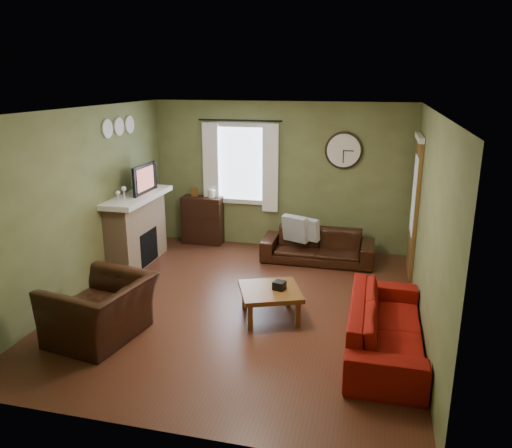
% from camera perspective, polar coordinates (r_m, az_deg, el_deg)
% --- Properties ---
extents(floor, '(4.60, 5.20, 0.00)m').
position_cam_1_polar(floor, '(6.88, -1.62, -9.28)').
color(floor, '#4D2618').
rests_on(floor, ground).
extents(ceiling, '(4.60, 5.20, 0.00)m').
position_cam_1_polar(ceiling, '(6.22, -1.82, 12.87)').
color(ceiling, white).
rests_on(ceiling, ground).
extents(wall_left, '(0.00, 5.20, 2.60)m').
position_cam_1_polar(wall_left, '(7.36, -19.25, 2.26)').
color(wall_left, '#636D3F').
rests_on(wall_left, ground).
extents(wall_right, '(0.00, 5.20, 2.60)m').
position_cam_1_polar(wall_right, '(6.24, 19.09, -0.16)').
color(wall_right, '#636D3F').
rests_on(wall_right, ground).
extents(wall_back, '(4.60, 0.00, 2.60)m').
position_cam_1_polar(wall_back, '(8.90, 2.75, 5.48)').
color(wall_back, '#636D3F').
rests_on(wall_back, ground).
extents(wall_front, '(4.60, 0.00, 2.60)m').
position_cam_1_polar(wall_front, '(4.12, -11.43, -8.02)').
color(wall_front, '#636D3F').
rests_on(wall_front, ground).
extents(fireplace, '(0.40, 1.40, 1.10)m').
position_cam_1_polar(fireplace, '(8.42, -13.46, -0.86)').
color(fireplace, tan).
rests_on(fireplace, floor).
extents(firebox, '(0.04, 0.60, 0.55)m').
position_cam_1_polar(firebox, '(8.41, -12.19, -2.59)').
color(firebox, black).
rests_on(firebox, fireplace).
extents(mantel, '(0.58, 1.60, 0.08)m').
position_cam_1_polar(mantel, '(8.25, -13.54, 3.04)').
color(mantel, white).
rests_on(mantel, fireplace).
extents(tv, '(0.08, 0.60, 0.35)m').
position_cam_1_polar(tv, '(8.33, -13.05, 4.70)').
color(tv, black).
rests_on(tv, mantel).
extents(tv_screen, '(0.02, 0.62, 0.36)m').
position_cam_1_polar(tv_screen, '(8.28, -12.58, 5.06)').
color(tv_screen, '#994C3F').
rests_on(tv_screen, mantel).
extents(medallion_left, '(0.28, 0.28, 0.03)m').
position_cam_1_polar(medallion_left, '(7.87, -16.64, 10.39)').
color(medallion_left, white).
rests_on(medallion_left, wall_left).
extents(medallion_mid, '(0.28, 0.28, 0.03)m').
position_cam_1_polar(medallion_mid, '(8.18, -15.40, 10.68)').
color(medallion_mid, white).
rests_on(medallion_mid, wall_left).
extents(medallion_right, '(0.28, 0.28, 0.03)m').
position_cam_1_polar(medallion_right, '(8.48, -14.26, 10.95)').
color(medallion_right, white).
rests_on(medallion_right, wall_left).
extents(window_pane, '(1.00, 0.02, 1.30)m').
position_cam_1_polar(window_pane, '(9.00, -1.67, 6.91)').
color(window_pane, silver).
rests_on(window_pane, wall_back).
extents(curtain_rod, '(0.03, 0.03, 1.50)m').
position_cam_1_polar(curtain_rod, '(8.81, -1.88, 11.75)').
color(curtain_rod, black).
rests_on(curtain_rod, wall_back).
extents(curtain_left, '(0.28, 0.04, 1.55)m').
position_cam_1_polar(curtain_left, '(9.07, -5.21, 6.61)').
color(curtain_left, white).
rests_on(curtain_left, wall_back).
extents(curtain_right, '(0.28, 0.04, 1.55)m').
position_cam_1_polar(curtain_right, '(8.78, 1.65, 6.34)').
color(curtain_right, white).
rests_on(curtain_right, wall_back).
extents(wall_clock, '(0.64, 0.06, 0.64)m').
position_cam_1_polar(wall_clock, '(8.63, 9.99, 8.27)').
color(wall_clock, white).
rests_on(wall_clock, wall_back).
extents(door, '(0.05, 0.90, 2.10)m').
position_cam_1_polar(door, '(8.09, 17.66, 1.79)').
color(door, brown).
rests_on(door, floor).
extents(bookshelf, '(0.74, 0.32, 0.88)m').
position_cam_1_polar(bookshelf, '(9.30, -6.12, 0.44)').
color(bookshelf, black).
rests_on(bookshelf, floor).
extents(book, '(0.23, 0.26, 0.02)m').
position_cam_1_polar(book, '(9.33, -5.27, 3.81)').
color(book, brown).
rests_on(book, bookshelf).
extents(sofa_brown, '(1.85, 0.72, 0.54)m').
position_cam_1_polar(sofa_brown, '(8.42, 7.08, -2.52)').
color(sofa_brown, black).
rests_on(sofa_brown, floor).
extents(pillow_left, '(0.39, 0.25, 0.38)m').
position_cam_1_polar(pillow_left, '(8.36, 5.99, -0.61)').
color(pillow_left, '#929CA3').
rests_on(pillow_left, sofa_brown).
extents(pillow_right, '(0.45, 0.29, 0.44)m').
position_cam_1_polar(pillow_right, '(8.38, 4.51, -0.53)').
color(pillow_right, '#929CA3').
rests_on(pillow_right, sofa_brown).
extents(sofa_red, '(0.81, 2.06, 0.60)m').
position_cam_1_polar(sofa_red, '(5.90, 14.60, -11.18)').
color(sofa_red, maroon).
rests_on(sofa_red, floor).
extents(armchair, '(1.14, 1.26, 0.72)m').
position_cam_1_polar(armchair, '(6.22, -17.34, -9.33)').
color(armchair, black).
rests_on(armchair, floor).
extents(coffee_table, '(0.96, 0.96, 0.40)m').
position_cam_1_polar(coffee_table, '(6.48, 1.62, -9.05)').
color(coffee_table, brown).
rests_on(coffee_table, floor).
extents(tissue_box, '(0.17, 0.17, 0.11)m').
position_cam_1_polar(tissue_box, '(6.40, 2.68, -7.42)').
color(tissue_box, black).
rests_on(tissue_box, coffee_table).
extents(wine_glass_a, '(0.07, 0.07, 0.19)m').
position_cam_1_polar(wine_glass_a, '(7.70, -15.50, 2.98)').
color(wine_glass_a, white).
rests_on(wine_glass_a, mantel).
extents(wine_glass_b, '(0.08, 0.08, 0.22)m').
position_cam_1_polar(wine_glass_b, '(7.86, -14.84, 3.39)').
color(wine_glass_b, white).
rests_on(wine_glass_b, mantel).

